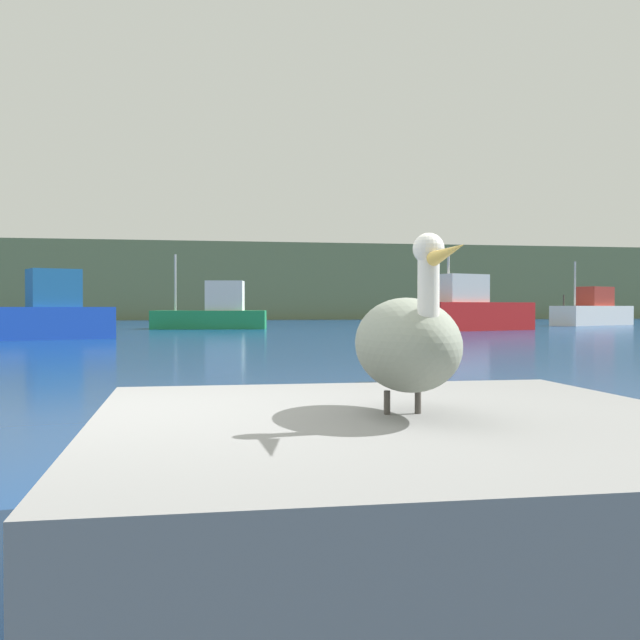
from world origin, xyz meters
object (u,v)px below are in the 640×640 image
at_px(fishing_boat_green, 214,313).
at_px(fishing_boat_white, 593,312).
at_px(pelican, 406,342).
at_px(fishing_boat_red, 473,310).
at_px(mooring_buoy, 395,361).
at_px(fishing_boat_blue, 39,315).

xyz_separation_m(fishing_boat_green, fishing_boat_white, (24.71, 3.55, -0.00)).
bearing_deg(pelican, fishing_boat_red, 158.10).
xyz_separation_m(pelican, fishing_boat_green, (0.61, 38.66, -0.14)).
xyz_separation_m(pelican, fishing_boat_white, (25.32, 42.21, -0.14)).
relative_size(pelican, fishing_boat_white, 0.18).
bearing_deg(fishing_boat_white, mooring_buoy, 27.75).
bearing_deg(fishing_boat_white, fishing_boat_green, -19.97).
height_order(fishing_boat_blue, fishing_boat_white, fishing_boat_white).
relative_size(fishing_boat_blue, mooring_buoy, 8.35).
bearing_deg(fishing_boat_red, pelican, 47.24).
bearing_deg(pelican, mooring_buoy, 164.76).
distance_m(fishing_boat_red, fishing_boat_green, 14.00).
bearing_deg(fishing_boat_green, pelican, 97.96).
bearing_deg(fishing_boat_green, fishing_boat_blue, 69.97).
distance_m(pelican, fishing_boat_green, 38.67).
bearing_deg(fishing_boat_blue, fishing_boat_white, -175.69).
height_order(fishing_boat_red, fishing_boat_green, fishing_boat_red).
distance_m(pelican, fishing_boat_white, 49.22).
bearing_deg(mooring_buoy, fishing_boat_white, 55.89).
bearing_deg(mooring_buoy, pelican, -105.45).
height_order(fishing_boat_blue, fishing_boat_green, fishing_boat_green).
bearing_deg(fishing_boat_red, fishing_boat_green, -43.05).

